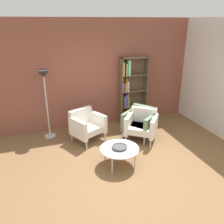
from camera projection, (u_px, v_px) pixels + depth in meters
name	position (u px, v px, depth m)	size (l,w,h in m)	color
ground_plane	(127.00, 170.00, 4.71)	(8.32, 8.32, 0.00)	brown
brick_back_panel	(94.00, 74.00, 6.34)	(6.40, 0.12, 2.90)	brown
bookshelf_tall	(130.00, 91.00, 6.64)	(0.80, 0.30, 1.90)	brown
coffee_table_low	(120.00, 149.00, 4.73)	(0.80, 0.80, 0.40)	silver
decorative_bowl	(120.00, 147.00, 4.71)	(0.32, 0.32, 0.05)	#4C4C51
armchair_corner_red	(142.00, 124.00, 5.76)	(0.95, 0.94, 0.78)	white
armchair_spare_guest	(86.00, 125.00, 5.74)	(0.92, 0.89, 0.78)	white
armchair_by_bookshelf	(140.00, 122.00, 5.91)	(0.94, 0.95, 0.78)	slate
floor_lamp_torchiere	(44.00, 82.00, 5.54)	(0.32, 0.32, 1.74)	silver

